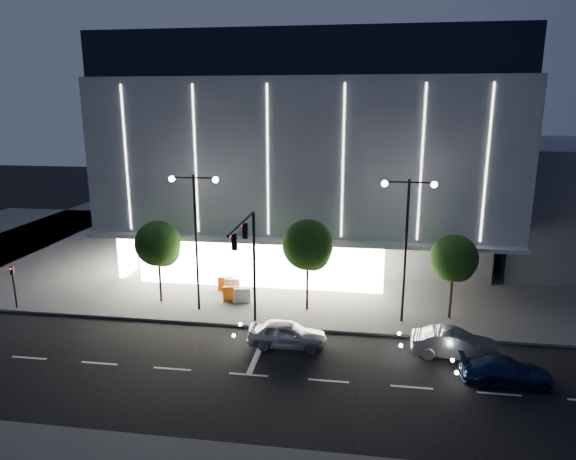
# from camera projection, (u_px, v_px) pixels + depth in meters

# --- Properties ---
(ground) EXTENTS (160.00, 160.00, 0.00)m
(ground) POSITION_uv_depth(u_px,v_px,m) (218.00, 358.00, 27.43)
(ground) COLOR black
(ground) RESTS_ON ground
(sidewalk_museum) EXTENTS (70.00, 40.00, 0.15)m
(sidewalk_museum) POSITION_uv_depth(u_px,v_px,m) (337.00, 243.00, 49.76)
(sidewalk_museum) COLOR #474747
(sidewalk_museum) RESTS_ON ground
(museum) EXTENTS (30.00, 25.80, 18.00)m
(museum) POSITION_uv_depth(u_px,v_px,m) (315.00, 149.00, 46.23)
(museum) COLOR #4C4C51
(museum) RESTS_ON ground
(annex_building) EXTENTS (16.00, 20.00, 10.00)m
(annex_building) POSITION_uv_depth(u_px,v_px,m) (574.00, 199.00, 45.59)
(annex_building) COLOR #4C4C51
(annex_building) RESTS_ON ground
(traffic_mast) EXTENTS (0.33, 5.89, 7.07)m
(traffic_mast) POSITION_uv_depth(u_px,v_px,m) (249.00, 251.00, 29.30)
(traffic_mast) COLOR black
(traffic_mast) RESTS_ON ground
(street_lamp_west) EXTENTS (3.16, 0.36, 9.00)m
(street_lamp_west) POSITION_uv_depth(u_px,v_px,m) (195.00, 223.00, 32.20)
(street_lamp_west) COLOR black
(street_lamp_west) RESTS_ON ground
(street_lamp_east) EXTENTS (3.16, 0.36, 9.00)m
(street_lamp_east) POSITION_uv_depth(u_px,v_px,m) (407.00, 230.00, 30.35)
(street_lamp_east) COLOR black
(street_lamp_east) RESTS_ON ground
(ped_signal_far) EXTENTS (0.22, 0.24, 3.00)m
(ped_signal_far) POSITION_uv_depth(u_px,v_px,m) (14.00, 283.00, 33.44)
(ped_signal_far) COLOR black
(ped_signal_far) RESTS_ON ground
(tree_left) EXTENTS (3.02, 3.02, 5.72)m
(tree_left) POSITION_uv_depth(u_px,v_px,m) (158.00, 246.00, 34.07)
(tree_left) COLOR black
(tree_left) RESTS_ON ground
(tree_mid) EXTENTS (3.25, 3.25, 6.15)m
(tree_mid) POSITION_uv_depth(u_px,v_px,m) (308.00, 248.00, 32.57)
(tree_mid) COLOR black
(tree_mid) RESTS_ON ground
(tree_right) EXTENTS (2.91, 2.91, 5.51)m
(tree_right) POSITION_uv_depth(u_px,v_px,m) (454.00, 261.00, 31.39)
(tree_right) COLOR black
(tree_right) RESTS_ON ground
(car_lead) EXTENTS (4.39, 1.80, 1.49)m
(car_lead) POSITION_uv_depth(u_px,v_px,m) (287.00, 334.00, 28.57)
(car_lead) COLOR #ABADB3
(car_lead) RESTS_ON ground
(car_second) EXTENTS (4.63, 1.91, 1.49)m
(car_second) POSITION_uv_depth(u_px,v_px,m) (454.00, 344.00, 27.38)
(car_second) COLOR #919498
(car_second) RESTS_ON ground
(car_third) EXTENTS (4.38, 1.86, 1.26)m
(car_third) POSITION_uv_depth(u_px,v_px,m) (506.00, 371.00, 24.83)
(car_third) COLOR #14244B
(car_third) RESTS_ON ground
(barrier_a) EXTENTS (1.13, 0.45, 1.00)m
(barrier_a) POSITION_uv_depth(u_px,v_px,m) (226.00, 284.00, 36.87)
(barrier_a) COLOR orange
(barrier_a) RESTS_ON sidewalk_museum
(barrier_b) EXTENTS (1.12, 0.34, 1.00)m
(barrier_b) POSITION_uv_depth(u_px,v_px,m) (232.00, 286.00, 36.47)
(barrier_b) COLOR silver
(barrier_b) RESTS_ON sidewalk_museum
(barrier_c) EXTENTS (1.13, 0.48, 1.00)m
(barrier_c) POSITION_uv_depth(u_px,v_px,m) (231.00, 294.00, 34.94)
(barrier_c) COLOR orange
(barrier_c) RESTS_ON sidewalk_museum
(barrier_d) EXTENTS (1.13, 0.47, 1.00)m
(barrier_d) POSITION_uv_depth(u_px,v_px,m) (242.00, 296.00, 34.58)
(barrier_d) COLOR white
(barrier_d) RESTS_ON sidewalk_museum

